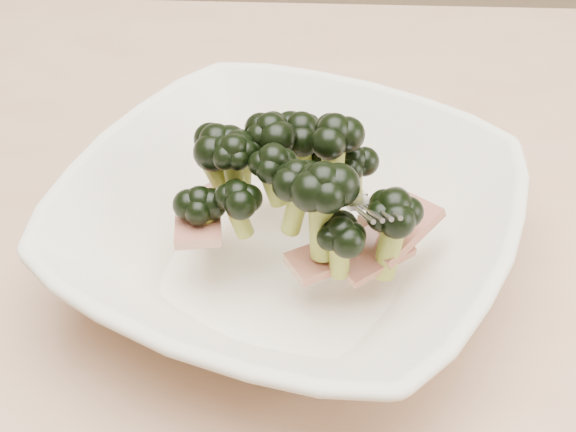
{
  "coord_description": "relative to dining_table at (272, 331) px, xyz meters",
  "views": [
    {
      "loc": [
        0.03,
        -0.44,
        1.16
      ],
      "look_at": [
        0.01,
        -0.02,
        0.8
      ],
      "focal_mm": 50.0,
      "sensor_mm": 36.0,
      "label": 1
    }
  ],
  "objects": [
    {
      "name": "broccoli_dish",
      "position": [
        0.02,
        -0.02,
        0.14
      ],
      "size": [
        0.4,
        0.4,
        0.13
      ],
      "color": "#ECE2C8",
      "rests_on": "dining_table"
    },
    {
      "name": "dining_table",
      "position": [
        0.0,
        0.0,
        0.0
      ],
      "size": [
        1.2,
        0.8,
        0.75
      ],
      "color": "tan",
      "rests_on": "ground"
    }
  ]
}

